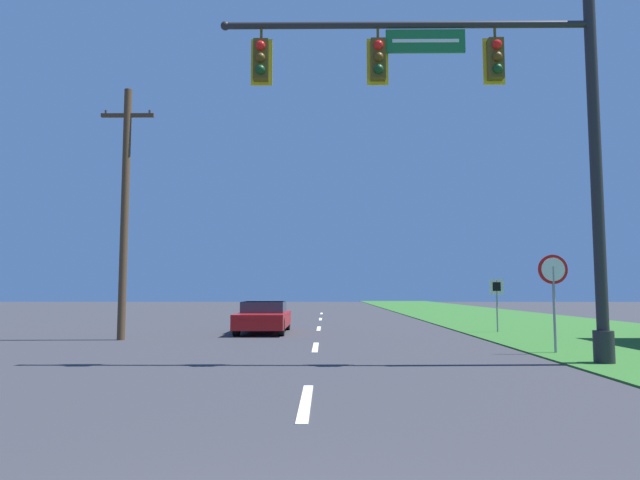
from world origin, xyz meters
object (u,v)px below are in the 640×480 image
object	(u,v)px
car_ahead	(264,317)
stop_sign	(553,281)
signal_mast	(496,125)
utility_pole_near	(125,208)
route_sign_post	(497,293)

from	to	relation	value
car_ahead	stop_sign	bearing A→B (deg)	-41.52
signal_mast	utility_pole_near	xyz separation A→B (m)	(-10.62, 6.16, -0.98)
car_ahead	utility_pole_near	size ratio (longest dim) A/B	0.54
stop_sign	route_sign_post	distance (m)	7.30
route_sign_post	utility_pole_near	xyz separation A→B (m)	(-13.32, -3.19, 2.86)
signal_mast	utility_pole_near	bearing A→B (deg)	149.87
signal_mast	route_sign_post	distance (m)	10.46
car_ahead	route_sign_post	world-z (taller)	route_sign_post
signal_mast	route_sign_post	bearing A→B (deg)	73.87
signal_mast	stop_sign	bearing A→B (deg)	46.22
route_sign_post	utility_pole_near	size ratio (longest dim) A/B	0.24
stop_sign	signal_mast	bearing A→B (deg)	-133.78
signal_mast	stop_sign	world-z (taller)	signal_mast
signal_mast	utility_pole_near	world-z (taller)	signal_mast
car_ahead	utility_pole_near	world-z (taller)	utility_pole_near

